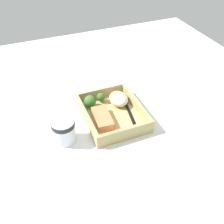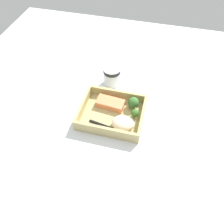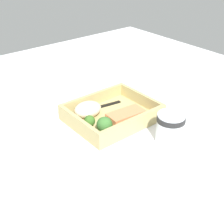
% 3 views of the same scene
% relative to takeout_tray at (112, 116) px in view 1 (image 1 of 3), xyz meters
% --- Properties ---
extents(ground_plane, '(1.60, 1.60, 0.02)m').
position_rel_takeout_tray_xyz_m(ground_plane, '(0.00, 0.00, -0.02)').
color(ground_plane, silver).
extents(takeout_tray, '(0.26, 0.21, 0.01)m').
position_rel_takeout_tray_xyz_m(takeout_tray, '(0.00, 0.00, 0.00)').
color(takeout_tray, tan).
rests_on(takeout_tray, ground_plane).
extents(tray_rim, '(0.26, 0.21, 0.04)m').
position_rel_takeout_tray_xyz_m(tray_rim, '(0.00, 0.00, 0.03)').
color(tray_rim, tan).
rests_on(tray_rim, takeout_tray).
extents(salmon_fillet, '(0.12, 0.07, 0.03)m').
position_rel_takeout_tray_xyz_m(salmon_fillet, '(-0.02, 0.05, 0.02)').
color(salmon_fillet, '#E88151').
rests_on(salmon_fillet, takeout_tray).
extents(mashed_potatoes, '(0.09, 0.07, 0.05)m').
position_rel_takeout_tray_xyz_m(mashed_potatoes, '(0.06, -0.05, 0.03)').
color(mashed_potatoes, beige).
rests_on(mashed_potatoes, takeout_tray).
extents(broccoli_floret_1, '(0.05, 0.05, 0.05)m').
position_rel_takeout_tray_xyz_m(broccoli_floret_1, '(0.08, 0.06, 0.03)').
color(broccoli_floret_1, '#81A761').
rests_on(broccoli_floret_1, takeout_tray).
extents(broccoli_floret_2, '(0.03, 0.03, 0.04)m').
position_rel_takeout_tray_xyz_m(broccoli_floret_2, '(0.09, 0.01, 0.03)').
color(broccoli_floret_2, '#769855').
rests_on(broccoli_floret_2, takeout_tray).
extents(fork, '(0.16, 0.04, 0.00)m').
position_rel_takeout_tray_xyz_m(fork, '(0.01, -0.07, 0.01)').
color(fork, black).
rests_on(fork, takeout_tray).
extents(paper_cup, '(0.08, 0.08, 0.09)m').
position_rel_takeout_tray_xyz_m(paper_cup, '(-0.05, 0.20, 0.04)').
color(paper_cup, silver).
rests_on(paper_cup, ground_plane).
extents(receipt_slip, '(0.12, 0.14, 0.00)m').
position_rel_takeout_tray_xyz_m(receipt_slip, '(0.06, -0.26, -0.00)').
color(receipt_slip, white).
rests_on(receipt_slip, ground_plane).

